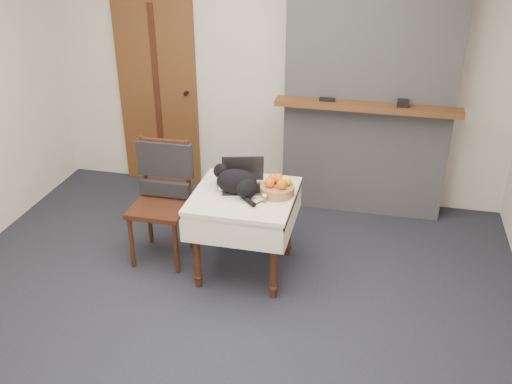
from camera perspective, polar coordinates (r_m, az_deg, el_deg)
ground at (r=4.35m, az=-3.66°, el=-11.38°), size 4.50×4.50×0.00m
room_shell at (r=3.96m, az=-2.49°, el=13.38°), size 4.52×4.01×2.61m
door at (r=5.93m, az=-9.80°, el=10.04°), size 0.82×0.10×2.00m
chimney at (r=5.28m, az=11.38°, el=11.18°), size 1.62×0.48×2.60m
side_table at (r=4.42m, az=-1.20°, el=-1.46°), size 0.78×0.78×0.70m
laptop at (r=4.43m, az=-1.30°, el=1.10°), size 0.39×0.35×0.24m
cat at (r=4.32m, az=-1.86°, el=0.95°), size 0.42×0.35×0.23m
cream_jar at (r=4.42m, az=-4.21°, el=0.64°), size 0.06×0.06×0.07m
pill_bottle at (r=4.23m, az=0.86°, el=-0.66°), size 0.03×0.03×0.07m
fruit_basket at (r=4.34m, az=2.15°, el=0.48°), size 0.26×0.26×0.15m
desk_clutter at (r=4.33m, az=1.50°, el=-0.37°), size 0.12×0.11×0.01m
chair at (r=4.71m, az=-9.27°, el=0.82°), size 0.47×0.45×1.01m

